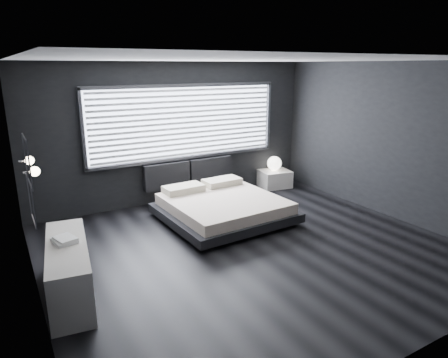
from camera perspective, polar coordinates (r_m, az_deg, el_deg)
room at (r=5.82m, az=4.22°, el=2.75°), size 6.04×6.00×2.80m
window at (r=8.19m, az=-5.35°, el=8.06°), size 4.14×0.09×1.52m
headboard at (r=8.35m, az=-4.99°, el=0.93°), size 1.96×0.16×0.52m
sconce_near at (r=4.86m, az=-25.45°, el=0.98°), size 0.18×0.11×0.11m
sconce_far at (r=5.44m, az=-26.07°, el=2.38°), size 0.18×0.11×0.11m
wall_art_upper at (r=4.21m, az=-26.29°, el=2.29°), size 0.01×0.48×0.48m
wall_art_lower at (r=4.57m, az=-25.84°, el=-2.81°), size 0.01×0.48×0.48m
bed at (r=7.26m, az=-0.19°, el=-3.96°), size 2.18×2.09×0.54m
nightstand at (r=9.31m, az=7.26°, el=0.05°), size 0.74×0.65×0.39m
orb_lamp at (r=9.26m, az=7.20°, el=2.24°), size 0.32×0.32×0.32m
dresser at (r=5.32m, az=-21.24°, el=-11.95°), size 0.69×1.71×0.66m
book_stack at (r=5.24m, az=-21.82°, el=-8.04°), size 0.30×0.36×0.06m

